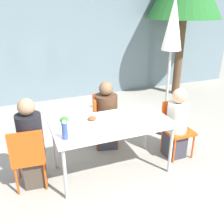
% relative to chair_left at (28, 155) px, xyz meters
% --- Properties ---
extents(ground_plane, '(24.00, 24.00, 0.00)m').
position_rel_chair_left_xyz_m(ground_plane, '(1.10, -0.03, -0.50)').
color(ground_plane, gray).
extents(building_facade, '(10.00, 0.20, 3.00)m').
position_rel_chair_left_xyz_m(building_facade, '(1.10, 3.30, 1.00)').
color(building_facade, slate).
rests_on(building_facade, ground).
extents(dining_table, '(1.58, 0.81, 0.76)m').
position_rel_chair_left_xyz_m(dining_table, '(1.10, -0.03, 0.20)').
color(dining_table, white).
rests_on(dining_table, ground).
extents(chair_left, '(0.44, 0.44, 0.86)m').
position_rel_chair_left_xyz_m(chair_left, '(0.00, 0.00, 0.00)').
color(chair_left, '#E54C14').
rests_on(chair_left, ground).
extents(person_left, '(0.31, 0.31, 1.20)m').
position_rel_chair_left_xyz_m(person_left, '(0.06, 0.08, 0.08)').
color(person_left, '#473D33').
rests_on(person_left, ground).
extents(chair_right, '(0.40, 0.40, 0.86)m').
position_rel_chair_left_xyz_m(chair_right, '(2.19, 0.05, 0.00)').
color(chair_right, '#E54C14').
rests_on(chair_right, ground).
extents(person_right, '(0.31, 0.31, 1.10)m').
position_rel_chair_left_xyz_m(person_right, '(2.14, -0.03, 0.03)').
color(person_right, '#383842').
rests_on(person_right, ground).
extents(chair_far, '(0.48, 0.48, 0.86)m').
position_rel_chair_left_xyz_m(chair_far, '(1.19, 0.70, 0.00)').
color(chair_far, '#E54C14').
rests_on(chair_far, ground).
extents(person_far, '(0.39, 0.39, 1.12)m').
position_rel_chair_left_xyz_m(person_far, '(1.26, 0.63, 0.02)').
color(person_far, '#383842').
rests_on(person_far, ground).
extents(closed_umbrella, '(0.36, 0.36, 2.35)m').
position_rel_chair_left_xyz_m(closed_umbrella, '(2.44, 0.72, 1.27)').
color(closed_umbrella, '#333333').
rests_on(closed_umbrella, ground).
extents(plate_0, '(0.22, 0.22, 0.06)m').
position_rel_chair_left_xyz_m(plate_0, '(0.87, 0.12, 0.28)').
color(plate_0, white).
rests_on(plate_0, dining_table).
extents(plate_1, '(0.22, 0.22, 0.06)m').
position_rel_chair_left_xyz_m(plate_1, '(0.51, 0.22, 0.28)').
color(plate_1, white).
rests_on(plate_1, dining_table).
extents(bottle, '(0.07, 0.07, 0.23)m').
position_rel_chair_left_xyz_m(bottle, '(0.43, -0.24, 0.37)').
color(bottle, '#334C8E').
rests_on(bottle, dining_table).
extents(drinking_cup, '(0.08, 0.08, 0.09)m').
position_rel_chair_left_xyz_m(drinking_cup, '(1.37, -0.25, 0.30)').
color(drinking_cup, white).
rests_on(drinking_cup, dining_table).
extents(salad_bowl, '(0.15, 0.15, 0.06)m').
position_rel_chair_left_xyz_m(salad_bowl, '(1.25, -0.05, 0.29)').
color(salad_bowl, white).
rests_on(salad_bowl, dining_table).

